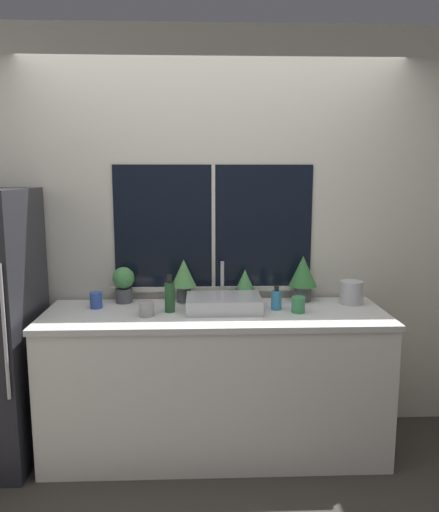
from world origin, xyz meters
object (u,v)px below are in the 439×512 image
Objects in this scene: potted_plant_center_left at (184,276)px; potted_plant_far_right at (303,275)px; potted_plant_far_left at (124,283)px; mug_green at (298,305)px; sink at (224,303)px; mug_grey at (146,309)px; mug_blue at (96,300)px; bottle_tall at (170,297)px; kettle at (351,291)px; potted_plant_center_right at (245,286)px; soap_bottle at (276,300)px.

potted_plant_far_right reaches higher than potted_plant_center_left.
potted_plant_far_left reaches higher than mug_green.
sink is 0.48m from mug_grey.
mug_blue is (-1.26, 0.15, 0.00)m from mug_green.
potted_plant_center_left reaches higher than mug_green.
bottle_tall is 1.19m from kettle.
potted_plant_center_right is 0.70m from mug_grey.
soap_bottle reaches higher than mug_blue.
potted_plant_center_left is 0.41m from potted_plant_center_right.
sink reaches higher than potted_plant_far_left.
bottle_tall is at bearing 176.71° from mug_green.
mug_green is at bearing 2.53° from mug_grey.
potted_plant_center_left is at bearing 180.00° from potted_plant_center_right.
potted_plant_center_right is 0.28m from soap_bottle.
sink is 2.14× the size of potted_plant_center_right.
mug_grey is at bearing -60.93° from potted_plant_far_left.
potted_plant_far_left is at bearing 40.58° from mug_blue.
soap_bottle is at bearing 2.44° from bottle_tall.
sink reaches higher than bottle_tall.
potted_plant_center_right is 0.93× the size of bottle_tall.
potted_plant_far_left is 0.22m from mug_blue.
sink is at bearing -179.70° from soap_bottle.
mug_green is 0.44m from kettle.
potted_plant_center_right reaches higher than mug_grey.
mug_grey is at bearing -152.15° from potted_plant_center_right.
potted_plant_center_left is (-0.25, 0.21, 0.13)m from sink.
mug_grey is at bearing -171.86° from soap_bottle.
sink reaches higher than mug_green.
bottle_tall is 2.35× the size of mug_green.
mug_grey is (-1.01, -0.33, -0.13)m from potted_plant_far_right.
potted_plant_center_right is 0.54m from bottle_tall.
soap_bottle is 0.53m from kettle.
mug_blue is (-1.34, -0.13, -0.13)m from potted_plant_far_right.
potted_plant_center_left reaches higher than potted_plant_center_right.
bottle_tall is (-0.66, -0.03, 0.03)m from soap_bottle.
kettle is at bearing 10.33° from mug_grey.
potted_plant_center_left is at bearing 180.00° from potted_plant_far_right.
potted_plant_far_left reaches higher than mug_grey.
kettle is at bearing 8.52° from sink.
soap_bottle is 0.67m from bottle_tall.
bottle_tall reaches higher than mug_blue.
potted_plant_far_right reaches higher than potted_plant_far_left.
soap_bottle is 1.49× the size of mug_blue.
potted_plant_far_right reaches higher than soap_bottle.
kettle is at bearing -3.40° from potted_plant_far_left.
soap_bottle is at bearing -20.03° from potted_plant_center_left.
kettle is at bearing 7.40° from bottle_tall.
kettle is at bearing -7.31° from potted_plant_center_right.
potted_plant_center_right is at bearing 172.69° from kettle.
kettle is at bearing -4.62° from potted_plant_center_left.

